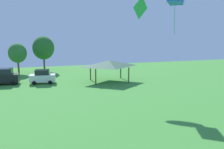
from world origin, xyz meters
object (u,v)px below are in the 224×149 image
(treeline_tree_2, at_px, (18,53))
(treeline_tree_3, at_px, (43,48))
(parked_car_third_from_left, at_px, (43,77))
(park_pavilion, at_px, (109,63))
(parked_car_second_from_left, at_px, (5,77))
(kite_flying_4, at_px, (140,8))

(treeline_tree_2, distance_m, treeline_tree_3, 5.36)
(parked_car_third_from_left, bearing_deg, park_pavilion, -0.66)
(park_pavilion, height_order, treeline_tree_2, treeline_tree_2)
(parked_car_third_from_left, bearing_deg, treeline_tree_3, 94.86)
(park_pavilion, relative_size, treeline_tree_3, 0.98)
(parked_car_third_from_left, height_order, treeline_tree_2, treeline_tree_2)
(parked_car_second_from_left, height_order, park_pavilion, park_pavilion)
(parked_car_third_from_left, distance_m, treeline_tree_3, 13.37)
(parked_car_second_from_left, height_order, treeline_tree_2, treeline_tree_2)
(park_pavilion, bearing_deg, parked_car_second_from_left, 171.45)
(kite_flying_4, bearing_deg, parked_car_second_from_left, 145.98)
(kite_flying_4, distance_m, treeline_tree_2, 28.98)
(parked_car_third_from_left, bearing_deg, parked_car_second_from_left, 177.13)
(parked_car_third_from_left, xyz_separation_m, treeline_tree_2, (-4.56, 11.29, 2.97))
(kite_flying_4, bearing_deg, park_pavilion, 98.02)
(park_pavilion, xyz_separation_m, treeline_tree_3, (-10.38, 14.30, 1.84))
(kite_flying_4, xyz_separation_m, treeline_tree_2, (-16.82, 22.46, -7.26))
(parked_car_second_from_left, bearing_deg, parked_car_third_from_left, -4.68)
(parked_car_second_from_left, relative_size, treeline_tree_3, 0.61)
(parked_car_third_from_left, distance_m, treeline_tree_2, 12.54)
(park_pavilion, bearing_deg, treeline_tree_2, 140.40)
(parked_car_second_from_left, bearing_deg, kite_flying_4, -28.71)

